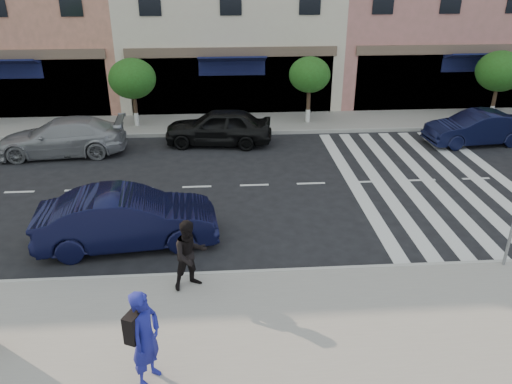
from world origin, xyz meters
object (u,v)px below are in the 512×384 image
car_far_mid (218,127)px  car_far_right (476,128)px  photographer (146,338)px  car_near_mid (128,219)px  car_far_left (62,137)px  walker (190,255)px

car_far_mid → car_far_right: size_ratio=1.06×
photographer → car_far_right: size_ratio=0.46×
car_near_mid → car_far_left: car_near_mid is taller
car_far_right → photographer: bearing=-49.1°
photographer → car_far_mid: (1.31, 13.24, -0.35)m
car_near_mid → walker: bearing=-148.0°
walker → car_far_left: (-5.57, 9.60, -0.29)m
walker → car_near_mid: size_ratio=0.36×
walker → car_near_mid: walker is taller
photographer → car_far_left: bearing=46.3°
car_far_mid → car_far_right: (10.86, -0.76, -0.06)m
car_far_mid → car_far_right: bearing=92.4°
car_far_left → car_near_mid: bearing=23.5°
car_far_left → car_far_right: size_ratio=1.18×
car_far_left → car_far_mid: (6.24, 0.79, 0.04)m
photographer → car_far_left: photographer is taller
walker → photographer: bearing=-128.9°
walker → car_far_left: size_ratio=0.35×
walker → car_far_mid: (0.68, 10.39, -0.25)m
photographer → walker: size_ratio=1.12×
photographer → car_far_left: size_ratio=0.39×
photographer → car_near_mid: photographer is taller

